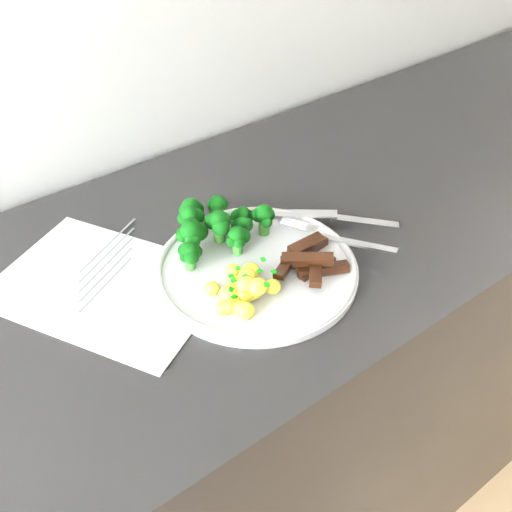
# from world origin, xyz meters

# --- Properties ---
(counter) EXTENTS (2.31, 0.58, 0.87)m
(counter) POSITION_xyz_m (0.07, 1.68, 0.43)
(counter) COLOR black
(counter) RESTS_ON ground
(recipe_paper) EXTENTS (0.33, 0.36, 0.00)m
(recipe_paper) POSITION_xyz_m (-0.17, 1.72, 0.87)
(recipe_paper) COLOR white
(recipe_paper) RESTS_ON counter
(plate) EXTENTS (0.28, 0.28, 0.02)m
(plate) POSITION_xyz_m (0.01, 1.62, 0.87)
(plate) COLOR silver
(plate) RESTS_ON counter
(broccoli) EXTENTS (0.16, 0.12, 0.06)m
(broccoli) POSITION_xyz_m (-0.00, 1.70, 0.91)
(broccoli) COLOR #285E1D
(broccoli) RESTS_ON plate
(potatoes) EXTENTS (0.09, 0.09, 0.04)m
(potatoes) POSITION_xyz_m (-0.04, 1.58, 0.89)
(potatoes) COLOR #FFF253
(potatoes) RESTS_ON plate
(beef_strips) EXTENTS (0.12, 0.09, 0.03)m
(beef_strips) POSITION_xyz_m (0.07, 1.57, 0.89)
(beef_strips) COLOR black
(beef_strips) RESTS_ON plate
(fork) EXTENTS (0.09, 0.16, 0.02)m
(fork) POSITION_xyz_m (0.14, 1.59, 0.88)
(fork) COLOR silver
(fork) RESTS_ON plate
(knife) EXTENTS (0.17, 0.17, 0.02)m
(knife) POSITION_xyz_m (0.19, 1.63, 0.87)
(knife) COLOR silver
(knife) RESTS_ON plate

